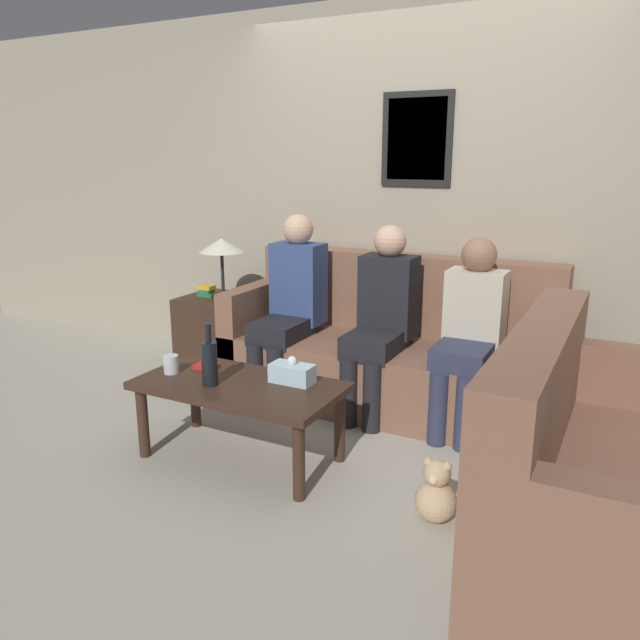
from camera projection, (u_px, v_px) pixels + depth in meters
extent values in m
plane|color=#ADA899|center=(357.00, 429.00, 3.75)|extent=(16.00, 16.00, 0.00)
cube|color=#9E937F|center=(417.00, 200.00, 4.23)|extent=(9.00, 0.06, 2.60)
cube|color=black|center=(417.00, 139.00, 4.09)|extent=(0.48, 0.02, 0.60)
cube|color=#B7CCB2|center=(416.00, 139.00, 4.08)|extent=(0.40, 0.01, 0.52)
cube|color=brown|center=(385.00, 373.00, 4.08)|extent=(2.09, 0.83, 0.43)
cube|color=brown|center=(404.00, 293.00, 4.23)|extent=(2.09, 0.20, 0.53)
cube|color=brown|center=(259.00, 333.00, 4.48)|extent=(0.14, 0.83, 0.72)
cube|color=brown|center=(543.00, 376.00, 3.61)|extent=(0.14, 0.83, 0.72)
cube|color=brown|center=(610.00, 518.00, 2.45)|extent=(0.83, 1.59, 0.43)
cube|color=brown|center=(537.00, 391.00, 2.47)|extent=(0.20, 1.59, 0.53)
cube|color=brown|center=(601.00, 600.00, 1.79)|extent=(0.83, 0.14, 0.72)
cube|color=brown|center=(623.00, 417.00, 3.04)|extent=(0.83, 0.14, 0.72)
cube|color=#382319|center=(239.00, 386.00, 3.29)|extent=(1.09, 0.57, 0.04)
cylinder|color=#382319|center=(143.00, 422.00, 3.37)|extent=(0.06, 0.06, 0.40)
cylinder|color=#382319|center=(299.00, 461.00, 2.94)|extent=(0.06, 0.06, 0.40)
cylinder|color=#382319|center=(195.00, 395.00, 3.76)|extent=(0.06, 0.06, 0.40)
cylinder|color=#382319|center=(340.00, 426.00, 3.32)|extent=(0.06, 0.06, 0.40)
cube|color=#382319|center=(218.00, 335.00, 4.65)|extent=(0.48, 0.48, 0.59)
cylinder|color=#262628|center=(223.00, 274.00, 4.51)|extent=(0.02, 0.02, 0.35)
cone|color=beige|center=(221.00, 245.00, 4.45)|extent=(0.32, 0.32, 0.10)
cube|color=#237547|center=(207.00, 295.00, 4.59)|extent=(0.13, 0.09, 0.02)
cube|color=#237547|center=(207.00, 291.00, 4.58)|extent=(0.09, 0.08, 0.03)
cube|color=gold|center=(206.00, 287.00, 4.57)|extent=(0.11, 0.08, 0.03)
cylinder|color=black|center=(210.00, 364.00, 3.23)|extent=(0.08, 0.08, 0.23)
cylinder|color=black|center=(208.00, 333.00, 3.19)|extent=(0.03, 0.03, 0.10)
cylinder|color=silver|center=(171.00, 364.00, 3.42)|extent=(0.08, 0.08, 0.10)
cube|color=red|center=(206.00, 366.00, 3.50)|extent=(0.14, 0.11, 0.02)
cube|color=silver|center=(292.00, 373.00, 3.28)|extent=(0.23, 0.12, 0.10)
sphere|color=white|center=(292.00, 361.00, 3.26)|extent=(0.05, 0.05, 0.05)
cube|color=black|center=(282.00, 330.00, 4.13)|extent=(0.31, 0.44, 0.14)
cylinder|color=black|center=(256.00, 376.00, 4.04)|extent=(0.11, 0.11, 0.43)
cylinder|color=black|center=(276.00, 379.00, 3.97)|extent=(0.11, 0.11, 0.43)
cube|color=#33477A|center=(298.00, 283.00, 4.25)|extent=(0.34, 0.22, 0.55)
sphere|color=tan|center=(298.00, 229.00, 4.15)|extent=(0.20, 0.20, 0.20)
cube|color=black|center=(375.00, 343.00, 3.83)|extent=(0.31, 0.42, 0.14)
cylinder|color=black|center=(348.00, 393.00, 3.75)|extent=(0.11, 0.11, 0.43)
cylinder|color=black|center=(372.00, 397.00, 3.68)|extent=(0.11, 0.11, 0.43)
cube|color=black|center=(389.00, 296.00, 3.95)|extent=(0.34, 0.22, 0.51)
sphere|color=tan|center=(390.00, 241.00, 3.86)|extent=(0.20, 0.20, 0.20)
cube|color=#2D334C|center=(464.00, 356.00, 3.59)|extent=(0.31, 0.42, 0.14)
cylinder|color=#2D334C|center=(438.00, 409.00, 3.51)|extent=(0.11, 0.11, 0.43)
cylinder|color=#2D334C|center=(465.00, 414.00, 3.45)|extent=(0.11, 0.11, 0.43)
cube|color=beige|center=(476.00, 309.00, 3.71)|extent=(0.34, 0.22, 0.47)
sphere|color=#8C664C|center=(479.00, 255.00, 3.63)|extent=(0.21, 0.21, 0.21)
sphere|color=tan|center=(436.00, 501.00, 2.80)|extent=(0.19, 0.19, 0.19)
sphere|color=tan|center=(437.00, 473.00, 2.76)|extent=(0.12, 0.12, 0.12)
sphere|color=tan|center=(428.00, 462.00, 2.77)|extent=(0.04, 0.04, 0.04)
sphere|color=tan|center=(447.00, 467.00, 2.73)|extent=(0.04, 0.04, 0.04)
sphere|color=beige|center=(434.00, 480.00, 2.72)|extent=(0.05, 0.05, 0.05)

